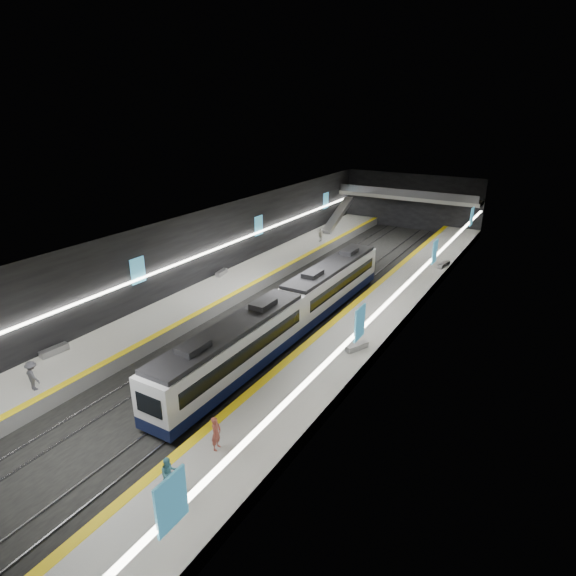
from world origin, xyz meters
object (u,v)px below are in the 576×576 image
Objects in this scene: train at (290,311)px; bench_right_far at (444,265)px; escalator at (338,215)px; bench_left_far at (221,273)px; bench_left_near at (54,351)px; passenger_left_a at (321,235)px; passenger_left_b at (33,376)px; bench_right_near at (357,347)px; passenger_right_b at (169,474)px; passenger_right_a at (216,434)px.

train is 14.78× the size of bench_right_far.
bench_left_far is (-2.00, -23.60, -1.68)m from escalator.
bench_left_near is at bearing -133.27° from train.
bench_left_far is 23.69m from bench_right_far.
bench_left_near is at bearing -92.50° from escalator.
passenger_left_a is 38.96m from passenger_left_b.
bench_right_near is (18.13, 11.43, -0.02)m from bench_left_near.
passenger_left_a is at bearing -81.88° from escalator.
passenger_left_b is (-12.95, 1.79, 0.13)m from passenger_right_b.
passenger_left_b is (-8.83, -16.07, -0.23)m from train.
passenger_right_b reaches higher than bench_right_far.
bench_left_near is at bearing 10.07° from passenger_left_a.
passenger_left_b reaches higher than bench_left_near.
escalator is 4.76× the size of passenger_right_b.
train is 24.59m from passenger_left_a.
train is 18.33m from passenger_right_b.
bench_right_near is at bearing -19.52° from passenger_right_a.
bench_left_near is at bearing -100.01° from bench_left_far.
passenger_left_a is at bearing 8.38° from passenger_right_a.
passenger_left_b reaches higher than passenger_left_a.
train is at bearing 42.71° from passenger_right_b.
bench_right_near is at bearing -62.56° from escalator.
bench_left_far is 19.83m from bench_right_near.
passenger_left_a is (2.90, 35.50, 0.59)m from bench_left_near.
bench_right_near is 0.94× the size of passenger_left_b.
passenger_right_b is at bearing -13.34° from bench_left_near.
bench_right_far is at bearing -107.50° from passenger_left_b.
escalator is at bearing 46.10° from passenger_right_b.
passenger_right_a is (16.27, -21.17, 0.72)m from bench_left_far.
passenger_right_a is 3.24m from passenger_right_b.
passenger_right_b is at bearing -76.99° from train.
passenger_right_b is 13.07m from passenger_left_b.
train reaches higher than bench_left_near.
passenger_left_b is at bearing 85.27° from passenger_right_a.
bench_right_near is at bearing 22.38° from passenger_right_b.
escalator is 35.33m from bench_right_near.
bench_left_far is 26.70m from passenger_right_a.
bench_left_far is 22.85m from passenger_left_b.
passenger_left_b is (1.17, -46.21, -0.93)m from escalator.
train is at bearing -71.65° from escalator.
passenger_right_b reaches higher than bench_right_near.
passenger_left_a is at bearing 90.15° from bench_left_near.
bench_right_near is 13.61m from passenger_right_a.
passenger_left_b is (3.17, -22.62, 0.75)m from bench_left_far.
passenger_right_a reaches higher than passenger_right_b.
passenger_right_a reaches higher than bench_right_near.
escalator is at bearing -157.13° from passenger_left_a.
passenger_left_a is (-15.97, 2.20, 0.59)m from bench_right_far.
passenger_right_b is (14.12, -48.00, -1.06)m from escalator.
passenger_left_a reaches higher than bench_left_near.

